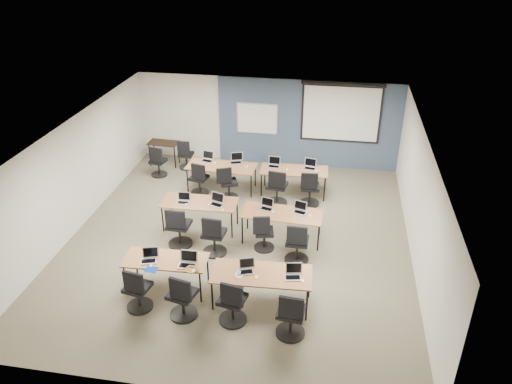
% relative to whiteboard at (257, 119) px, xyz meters
% --- Properties ---
extents(floor, '(8.00, 9.00, 0.02)m').
position_rel_whiteboard_xyz_m(floor, '(0.30, -4.43, -1.45)').
color(floor, '#6B6354').
rests_on(floor, ground).
extents(ceiling, '(8.00, 9.00, 0.02)m').
position_rel_whiteboard_xyz_m(ceiling, '(0.30, -4.43, 1.25)').
color(ceiling, white).
rests_on(ceiling, ground).
extents(wall_back, '(8.00, 0.04, 2.70)m').
position_rel_whiteboard_xyz_m(wall_back, '(0.30, 0.07, -0.10)').
color(wall_back, beige).
rests_on(wall_back, ground).
extents(wall_front, '(8.00, 0.04, 2.70)m').
position_rel_whiteboard_xyz_m(wall_front, '(0.30, -8.93, -0.10)').
color(wall_front, beige).
rests_on(wall_front, ground).
extents(wall_left, '(0.04, 9.00, 2.70)m').
position_rel_whiteboard_xyz_m(wall_left, '(-3.70, -4.43, -0.10)').
color(wall_left, beige).
rests_on(wall_left, ground).
extents(wall_right, '(0.04, 9.00, 2.70)m').
position_rel_whiteboard_xyz_m(wall_right, '(4.30, -4.43, -0.10)').
color(wall_right, beige).
rests_on(wall_right, ground).
extents(blue_accent_panel, '(5.50, 0.04, 2.70)m').
position_rel_whiteboard_xyz_m(blue_accent_panel, '(1.55, 0.04, -0.10)').
color(blue_accent_panel, '#3D5977').
rests_on(blue_accent_panel, wall_back).
extents(whiteboard, '(1.28, 0.03, 0.98)m').
position_rel_whiteboard_xyz_m(whiteboard, '(0.00, 0.00, 0.00)').
color(whiteboard, silver).
rests_on(whiteboard, wall_back).
extents(projector_screen, '(2.40, 0.10, 1.82)m').
position_rel_whiteboard_xyz_m(projector_screen, '(2.50, -0.02, 0.44)').
color(projector_screen, black).
rests_on(projector_screen, wall_back).
extents(training_table_front_left, '(1.69, 0.70, 0.73)m').
position_rel_whiteboard_xyz_m(training_table_front_left, '(-0.78, -6.48, -0.77)').
color(training_table_front_left, '#A55E31').
rests_on(training_table_front_left, floor).
extents(training_table_front_right, '(1.94, 0.81, 0.73)m').
position_rel_whiteboard_xyz_m(training_table_front_right, '(1.20, -6.61, -0.76)').
color(training_table_front_right, brown).
rests_on(training_table_front_right, floor).
extents(training_table_mid_left, '(1.84, 0.77, 0.73)m').
position_rel_whiteboard_xyz_m(training_table_mid_left, '(-0.73, -4.08, -0.76)').
color(training_table_mid_left, brown).
rests_on(training_table_mid_left, floor).
extents(training_table_mid_right, '(1.89, 0.79, 0.73)m').
position_rel_whiteboard_xyz_m(training_table_mid_right, '(1.30, -4.27, -0.76)').
color(training_table_mid_right, olive).
rests_on(training_table_mid_right, floor).
extents(training_table_back_left, '(1.93, 0.80, 0.73)m').
position_rel_whiteboard_xyz_m(training_table_back_left, '(-0.68, -1.98, -0.76)').
color(training_table_back_left, '#9C643F').
rests_on(training_table_back_left, floor).
extents(training_table_back_right, '(1.84, 0.77, 0.73)m').
position_rel_whiteboard_xyz_m(training_table_back_right, '(1.35, -1.90, -0.76)').
color(training_table_back_right, brown).
rests_on(training_table_back_right, floor).
extents(laptop_0, '(0.32, 0.27, 0.24)m').
position_rel_whiteboard_xyz_m(laptop_0, '(-1.08, -6.56, -0.66)').
color(laptop_0, '#A7A7B1').
rests_on(laptop_0, training_table_front_left).
extents(mouse_0, '(0.08, 0.10, 0.03)m').
position_rel_whiteboard_xyz_m(mouse_0, '(-0.99, -6.75, -0.71)').
color(mouse_0, white).
rests_on(mouse_0, training_table_front_left).
extents(task_chair_0, '(0.52, 0.52, 1.00)m').
position_rel_whiteboard_xyz_m(task_chair_0, '(-1.13, -7.19, -1.04)').
color(task_chair_0, black).
rests_on(task_chair_0, floor).
extents(laptop_1, '(0.35, 0.30, 0.26)m').
position_rel_whiteboard_xyz_m(laptop_1, '(-0.28, -6.57, -0.66)').
color(laptop_1, '#AEAEAE').
rests_on(laptop_1, training_table_front_left).
extents(mouse_1, '(0.09, 0.11, 0.03)m').
position_rel_whiteboard_xyz_m(mouse_1, '(-0.11, -6.77, -0.71)').
color(mouse_1, white).
rests_on(mouse_1, training_table_front_left).
extents(task_chair_1, '(0.54, 0.54, 1.02)m').
position_rel_whiteboard_xyz_m(task_chair_1, '(-0.21, -7.26, -1.03)').
color(task_chair_1, black).
rests_on(task_chair_1, floor).
extents(laptop_2, '(0.31, 0.26, 0.23)m').
position_rel_whiteboard_xyz_m(laptop_2, '(0.89, -6.58, -0.66)').
color(laptop_2, '#ADAEB7').
rests_on(laptop_2, training_table_front_right).
extents(mouse_2, '(0.07, 0.10, 0.03)m').
position_rel_whiteboard_xyz_m(mouse_2, '(1.12, -6.76, -0.71)').
color(mouse_2, white).
rests_on(mouse_2, training_table_front_right).
extents(task_chair_2, '(0.54, 0.54, 1.01)m').
position_rel_whiteboard_xyz_m(task_chair_2, '(0.75, -7.25, -1.03)').
color(task_chair_2, black).
rests_on(task_chair_2, floor).
extents(laptop_3, '(0.32, 0.27, 0.24)m').
position_rel_whiteboard_xyz_m(laptop_3, '(1.80, -6.60, -0.66)').
color(laptop_3, '#A8A9A9').
rests_on(laptop_3, training_table_front_right).
extents(mouse_3, '(0.08, 0.11, 0.04)m').
position_rel_whiteboard_xyz_m(mouse_3, '(2.00, -6.73, -0.71)').
color(mouse_3, white).
rests_on(mouse_3, training_table_front_right).
extents(task_chair_3, '(0.54, 0.54, 1.02)m').
position_rel_whiteboard_xyz_m(task_chair_3, '(1.85, -7.41, -1.03)').
color(task_chair_3, black).
rests_on(task_chair_3, floor).
extents(laptop_4, '(0.30, 0.26, 0.23)m').
position_rel_whiteboard_xyz_m(laptop_4, '(-1.12, -4.16, -0.66)').
color(laptop_4, silver).
rests_on(laptop_4, training_table_mid_left).
extents(mouse_4, '(0.08, 0.11, 0.04)m').
position_rel_whiteboard_xyz_m(mouse_4, '(-1.01, -4.28, -0.71)').
color(mouse_4, white).
rests_on(mouse_4, training_table_mid_left).
extents(task_chair_4, '(0.57, 0.57, 1.05)m').
position_rel_whiteboard_xyz_m(task_chair_4, '(-1.01, -4.94, -1.02)').
color(task_chair_4, black).
rests_on(task_chair_4, floor).
extents(laptop_5, '(0.34, 0.29, 0.26)m').
position_rel_whiteboard_xyz_m(laptop_5, '(-0.30, -4.11, -0.66)').
color(laptop_5, '#B5B5B5').
rests_on(laptop_5, training_table_mid_left).
extents(mouse_5, '(0.09, 0.12, 0.04)m').
position_rel_whiteboard_xyz_m(mouse_5, '(-0.09, -4.39, -0.71)').
color(mouse_5, white).
rests_on(mouse_5, training_table_mid_left).
extents(task_chair_5, '(0.55, 0.55, 1.03)m').
position_rel_whiteboard_xyz_m(task_chair_5, '(-0.13, -5.13, -1.02)').
color(task_chair_5, black).
rests_on(task_chair_5, floor).
extents(laptop_6, '(0.31, 0.26, 0.24)m').
position_rel_whiteboard_xyz_m(laptop_6, '(0.92, -4.11, -0.66)').
color(laptop_6, '#B6B6B8').
rests_on(laptop_6, training_table_mid_right).
extents(mouse_6, '(0.06, 0.09, 0.03)m').
position_rel_whiteboard_xyz_m(mouse_6, '(1.09, -4.27, -0.71)').
color(mouse_6, white).
rests_on(mouse_6, training_table_mid_right).
extents(task_chair_6, '(0.47, 0.47, 0.96)m').
position_rel_whiteboard_xyz_m(task_chair_6, '(0.95, -4.77, -1.06)').
color(task_chair_6, black).
rests_on(task_chair_6, floor).
extents(laptop_7, '(0.31, 0.26, 0.24)m').
position_rel_whiteboard_xyz_m(laptop_7, '(1.71, -4.14, -0.66)').
color(laptop_7, '#B7B7BF').
rests_on(laptop_7, training_table_mid_right).
extents(mouse_7, '(0.08, 0.11, 0.03)m').
position_rel_whiteboard_xyz_m(mouse_7, '(1.95, -4.30, -0.71)').
color(mouse_7, white).
rests_on(mouse_7, training_table_mid_right).
extents(task_chair_7, '(0.55, 0.55, 1.02)m').
position_rel_whiteboard_xyz_m(task_chair_7, '(1.74, -5.12, -1.03)').
color(task_chair_7, black).
rests_on(task_chair_7, floor).
extents(laptop_8, '(0.34, 0.29, 0.26)m').
position_rel_whiteboard_xyz_m(laptop_8, '(-1.15, -1.70, -0.66)').
color(laptop_8, '#AFAFB7').
rests_on(laptop_8, training_table_back_left).
extents(mouse_8, '(0.09, 0.12, 0.04)m').
position_rel_whiteboard_xyz_m(mouse_8, '(-0.90, -1.86, -0.71)').
color(mouse_8, white).
rests_on(mouse_8, training_table_back_left).
extents(task_chair_8, '(0.50, 0.50, 0.99)m').
position_rel_whiteboard_xyz_m(task_chair_8, '(-1.23, -2.39, -1.04)').
color(task_chair_8, black).
rests_on(task_chair_8, floor).
extents(laptop_9, '(0.35, 0.29, 0.26)m').
position_rel_whiteboard_xyz_m(laptop_9, '(-0.32, -1.67, -0.66)').
color(laptop_9, silver).
rests_on(laptop_9, training_table_back_left).
extents(mouse_9, '(0.09, 0.11, 0.04)m').
position_rel_whiteboard_xyz_m(mouse_9, '(0.04, -1.95, -0.71)').
color(mouse_9, white).
rests_on(mouse_9, training_table_back_left).
extents(task_chair_9, '(0.54, 0.51, 0.99)m').
position_rel_whiteboard_xyz_m(task_chair_9, '(-0.39, -2.52, -1.04)').
color(task_chair_9, black).
rests_on(task_chair_9, floor).
extents(laptop_10, '(0.33, 0.28, 0.25)m').
position_rel_whiteboard_xyz_m(laptop_10, '(0.77, -1.75, -0.66)').
color(laptop_10, '#B9B9BE').
rests_on(laptop_10, training_table_back_right).
extents(mouse_10, '(0.10, 0.12, 0.04)m').
position_rel_whiteboard_xyz_m(mouse_10, '(1.15, -1.94, -0.71)').
color(mouse_10, white).
rests_on(mouse_10, training_table_back_right).
extents(task_chair_10, '(0.57, 0.57, 1.05)m').
position_rel_whiteboard_xyz_m(task_chair_10, '(0.97, -2.60, -1.01)').
color(task_chair_10, black).
rests_on(task_chair_10, floor).
extents(laptop_11, '(0.34, 0.29, 0.26)m').
position_rel_whiteboard_xyz_m(laptop_11, '(1.77, -1.71, -0.66)').
color(laptop_11, silver).
rests_on(laptop_11, training_table_back_right).
extents(mouse_11, '(0.07, 0.10, 0.03)m').
position_rel_whiteboard_xyz_m(mouse_11, '(1.96, -1.90, -0.71)').
color(mouse_11, white).
rests_on(mouse_11, training_table_back_right).
extents(task_chair_11, '(0.54, 0.54, 1.02)m').
position_rel_whiteboard_xyz_m(task_chair_11, '(1.83, -2.48, -1.03)').
color(task_chair_11, black).
rests_on(task_chair_11, floor).
extents(blue_mousepad, '(0.26, 0.22, 0.01)m').
position_rel_whiteboard_xyz_m(blue_mousepad, '(-0.94, -6.85, -0.72)').
color(blue_mousepad, navy).
rests_on(blue_mousepad, training_table_front_left).
extents(snack_bowl, '(0.34, 0.34, 0.07)m').
position_rel_whiteboard_xyz_m(snack_bowl, '(-0.16, -6.78, -0.69)').
color(snack_bowl, brown).
rests_on(snack_bowl, training_table_front_left).
extents(snack_plate, '(0.20, 0.20, 0.01)m').
position_rel_whiteboard_xyz_m(snack_plate, '(0.78, -6.76, -0.71)').
color(snack_plate, white).
rests_on(snack_plate, training_table_front_right).
extents(coffee_cup, '(0.08, 0.08, 0.07)m').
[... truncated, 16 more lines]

